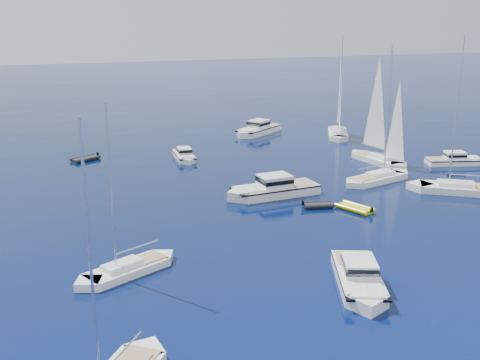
% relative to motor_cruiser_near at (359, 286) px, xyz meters
% --- Properties ---
extents(ground, '(400.00, 400.00, 0.00)m').
position_rel_motor_cruiser_near_xyz_m(ground, '(-1.81, -3.11, 0.00)').
color(ground, navy).
rests_on(ground, ground).
extents(motor_cruiser_near, '(6.13, 9.91, 2.49)m').
position_rel_motor_cruiser_near_xyz_m(motor_cruiser_near, '(0.00, 0.00, 0.00)').
color(motor_cruiser_near, white).
rests_on(motor_cruiser_near, ground).
extents(motor_cruiser_centre, '(10.98, 4.12, 2.82)m').
position_rel_motor_cruiser_near_xyz_m(motor_cruiser_centre, '(2.33, 21.29, 0.00)').
color(motor_cruiser_centre, silver).
rests_on(motor_cruiser_centre, ground).
extents(motor_cruiser_far_r, '(8.31, 4.49, 2.09)m').
position_rel_motor_cruiser_near_xyz_m(motor_cruiser_far_r, '(29.05, 25.63, 0.00)').
color(motor_cruiser_far_r, white).
rests_on(motor_cruiser_far_r, ground).
extents(motor_cruiser_distant, '(10.33, 8.72, 2.74)m').
position_rel_motor_cruiser_near_xyz_m(motor_cruiser_distant, '(12.50, 51.83, 0.00)').
color(motor_cruiser_distant, white).
rests_on(motor_cruiser_distant, ground).
extents(motor_cruiser_horizon, '(2.70, 7.38, 1.90)m').
position_rel_motor_cruiser_near_xyz_m(motor_cruiser_horizon, '(-2.45, 39.64, 0.00)').
color(motor_cruiser_horizon, silver).
rests_on(motor_cruiser_horizon, ground).
extents(sailboat_mid_r, '(11.34, 8.87, 17.03)m').
position_rel_motor_cruiser_near_xyz_m(sailboat_mid_r, '(21.52, 15.65, 0.00)').
color(sailboat_mid_r, silver).
rests_on(sailboat_mid_r, ground).
extents(sailboat_mid_l, '(9.11, 5.99, 13.21)m').
position_rel_motor_cruiser_near_xyz_m(sailboat_mid_l, '(-14.95, 7.48, 0.00)').
color(sailboat_mid_l, white).
rests_on(sailboat_mid_l, ground).
extents(sailboat_centre, '(10.58, 5.30, 15.05)m').
position_rel_motor_cruiser_near_xyz_m(sailboat_centre, '(15.58, 22.26, 0.00)').
color(sailboat_centre, white).
rests_on(sailboat_centre, ground).
extents(sailboat_sails_r, '(4.43, 10.58, 15.10)m').
position_rel_motor_cruiser_near_xyz_m(sailboat_sails_r, '(20.39, 29.68, 0.00)').
color(sailboat_sails_r, white).
rests_on(sailboat_sails_r, ground).
extents(sailboat_sails_far, '(7.26, 10.91, 15.84)m').
position_rel_motor_cruiser_near_xyz_m(sailboat_sails_far, '(23.54, 46.00, 0.00)').
color(sailboat_sails_far, silver).
rests_on(sailboat_sails_far, ground).
extents(tender_yellow, '(3.46, 4.34, 0.95)m').
position_rel_motor_cruiser_near_xyz_m(tender_yellow, '(8.06, 14.35, 0.00)').
color(tender_yellow, '#DADE0D').
rests_on(tender_yellow, ground).
extents(tender_grey_near, '(3.35, 2.32, 0.95)m').
position_rel_motor_cruiser_near_xyz_m(tender_grey_near, '(5.11, 16.36, 0.00)').
color(tender_grey_near, black).
rests_on(tender_grey_near, ground).
extents(tender_grey_far, '(4.31, 3.59, 0.95)m').
position_rel_motor_cruiser_near_xyz_m(tender_grey_far, '(-14.72, 43.26, 0.00)').
color(tender_grey_far, black).
rests_on(tender_grey_far, ground).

